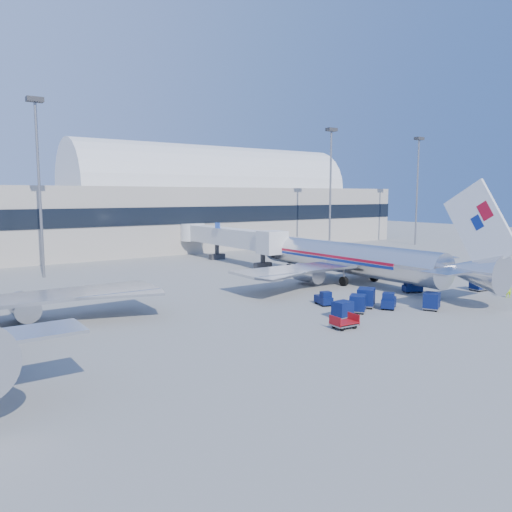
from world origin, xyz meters
TOP-DOWN VIEW (x-y plane):
  - ground at (0.00, 0.00)m, footprint 260.00×260.00m
  - terminal at (-13.60, 55.96)m, footprint 170.00×28.15m
  - airliner_main at (10.00, 4.51)m, footprint 32.00×37.26m
  - jetbridge_near at (7.60, 30.81)m, footprint 4.40×27.50m
  - mast_west at (-20.00, 30.00)m, footprint 2.00×1.20m
  - mast_east at (30.00, 30.00)m, footprint 2.00×1.20m
  - mast_far_east at (55.00, 30.00)m, footprint 2.00×1.20m
  - barrier_near at (18.00, 2.00)m, footprint 3.00×0.55m
  - barrier_mid at (21.30, 2.00)m, footprint 3.00×0.55m
  - barrier_far at (24.60, 2.00)m, footprint 3.00×0.55m
  - tug_lead at (2.49, -7.29)m, footprint 2.65×2.34m
  - tug_right at (10.68, -3.56)m, footprint 2.27×1.75m
  - tug_left at (-1.47, -2.72)m, footprint 1.60×2.33m
  - cart_train_a at (1.17, -5.70)m, footprint 2.56×2.45m
  - cart_train_b at (-1.06, -6.76)m, footprint 2.28×2.20m
  - cart_train_c at (-3.71, -7.52)m, footprint 1.77×1.41m
  - cart_solo_near at (5.34, -9.92)m, footprint 2.23×2.04m
  - cart_solo_far at (17.64, -7.20)m, footprint 2.00×1.63m
  - cart_open_red at (-5.94, -9.99)m, footprint 2.11×1.55m
  - ramp_worker at (16.64, -11.03)m, footprint 0.74×0.70m

SIDE VIEW (x-z plane):
  - ground at x=0.00m, z-range 0.00..0.00m
  - cart_open_red at x=-5.94m, z-range 0.12..0.66m
  - barrier_near at x=18.00m, z-range 0.00..0.90m
  - barrier_mid at x=21.30m, z-range 0.00..0.90m
  - barrier_far at x=24.60m, z-range 0.00..0.90m
  - tug_right at x=10.68m, z-range -0.06..1.27m
  - tug_left at x=-1.47m, z-range -0.06..1.32m
  - tug_lead at x=2.49m, z-range -0.07..1.49m
  - cart_train_c at x=-3.71m, z-range 0.05..1.53m
  - cart_solo_near at x=5.34m, z-range 0.05..1.64m
  - cart_train_b at x=-1.06m, z-range 0.05..1.65m
  - ramp_worker at x=16.64m, z-range 0.00..1.71m
  - cart_solo_far at x=17.64m, z-range 0.05..1.67m
  - cart_train_a at x=1.17m, z-range 0.06..1.85m
  - airliner_main at x=10.00m, z-range -3.11..8.96m
  - jetbridge_near at x=7.60m, z-range 0.80..7.05m
  - terminal at x=-13.60m, z-range -2.98..18.02m
  - mast_west at x=-20.00m, z-range 3.49..26.09m
  - mast_east at x=30.00m, z-range 3.49..26.09m
  - mast_far_east at x=55.00m, z-range 3.49..26.09m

